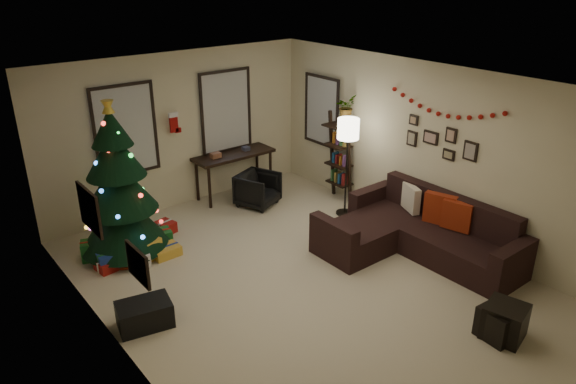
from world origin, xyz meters
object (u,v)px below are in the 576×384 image
object	(u,v)px
sofa	(415,235)
bookshelf	(339,158)
christmas_tree	(119,191)
desk_chair	(258,189)
desk	(234,158)

from	to	relation	value
sofa	bookshelf	bearing A→B (deg)	77.97
christmas_tree	sofa	bearing A→B (deg)	-38.26
sofa	desk_chair	bearing A→B (deg)	106.70
desk	bookshelf	world-z (taller)	bookshelf
desk_chair	desk	bearing A→B (deg)	73.09
christmas_tree	bookshelf	world-z (taller)	christmas_tree
sofa	bookshelf	distance (m)	2.26
christmas_tree	sofa	xyz separation A→B (m)	(3.41, -2.69, -0.72)
bookshelf	desk	bearing A→B (deg)	135.53
desk_chair	sofa	bearing A→B (deg)	-95.61
desk_chair	bookshelf	size ratio (longest dim) A/B	0.37
sofa	bookshelf	size ratio (longest dim) A/B	1.66
sofa	desk	distance (m)	3.64
bookshelf	sofa	bearing A→B (deg)	-102.03
desk	bookshelf	size ratio (longest dim) A/B	0.93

